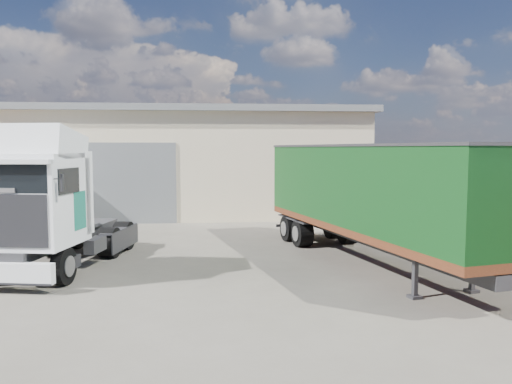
{
  "coord_description": "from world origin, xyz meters",
  "views": [
    {
      "loc": [
        1.73,
        -12.38,
        3.34
      ],
      "look_at": [
        3.0,
        3.0,
        1.99
      ],
      "focal_mm": 35.0,
      "sensor_mm": 36.0,
      "label": 1
    }
  ],
  "objects": [
    {
      "name": "panel_van",
      "position": [
        -5.08,
        7.6,
        1.01
      ],
      "size": [
        2.02,
        4.79,
        1.95
      ],
      "rotation": [
        0.0,
        0.0,
        0.01
      ],
      "color": "black",
      "rests_on": "ground"
    },
    {
      "name": "warehouse",
      "position": [
        -6.0,
        16.0,
        2.66
      ],
      "size": [
        30.6,
        12.6,
        5.42
      ],
      "color": "beige",
      "rests_on": "ground"
    },
    {
      "name": "box_trailer",
      "position": [
        6.16,
        1.64,
        2.11
      ],
      "size": [
        4.48,
        10.64,
        3.46
      ],
      "rotation": [
        0.0,
        0.0,
        0.23
      ],
      "color": "#2D2D30",
      "rests_on": "ground"
    },
    {
      "name": "brick_boundary_wall",
      "position": [
        11.5,
        6.0,
        1.25
      ],
      "size": [
        0.35,
        26.0,
        2.5
      ],
      "primitive_type": "cube",
      "color": "maroon",
      "rests_on": "ground"
    },
    {
      "name": "ground",
      "position": [
        0.0,
        0.0,
        0.0
      ],
      "size": [
        120.0,
        120.0,
        0.0
      ],
      "primitive_type": "plane",
      "color": "#2A2822",
      "rests_on": "ground"
    },
    {
      "name": "tractor_unit",
      "position": [
        -2.73,
        1.16,
        1.66
      ],
      "size": [
        3.21,
        6.15,
        3.94
      ],
      "rotation": [
        0.0,
        0.0,
        -0.18
      ],
      "color": "black",
      "rests_on": "ground"
    }
  ]
}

